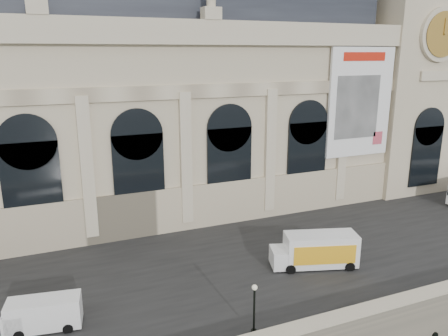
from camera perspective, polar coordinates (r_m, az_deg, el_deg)
name	(u,v)px	position (r m, az deg, el deg)	size (l,w,h in m)	color
quay	(151,216)	(61.26, -9.46, -6.26)	(160.00, 70.00, 6.00)	gray
street	(203,262)	(41.52, -2.73, -12.13)	(160.00, 24.00, 0.06)	#2D2D2D
museum	(102,99)	(52.37, -15.61, 8.69)	(69.00, 18.70, 29.10)	beige
clock_pavilion	(396,63)	(67.36, 21.51, 12.64)	(13.00, 14.72, 36.70)	beige
van_c	(40,314)	(34.60, -22.95, -17.20)	(5.37, 2.73, 2.28)	white
box_truck	(316,250)	(40.92, 11.90, -10.48)	(8.09, 4.60, 3.11)	white
lamp_right	(254,310)	(31.27, 3.96, -18.03)	(0.39, 0.39, 3.81)	black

